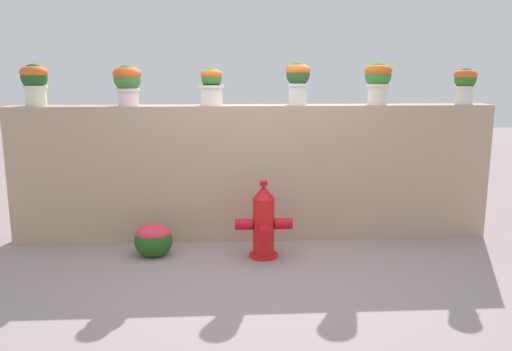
{
  "coord_description": "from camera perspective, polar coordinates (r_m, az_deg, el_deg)",
  "views": [
    {
      "loc": [
        -0.31,
        -4.87,
        1.98
      ],
      "look_at": [
        0.02,
        0.92,
        0.78
      ],
      "focal_mm": 37.47,
      "sensor_mm": 36.0,
      "label": 1
    }
  ],
  "objects": [
    {
      "name": "potted_plant_3",
      "position": [
        6.08,
        4.5,
        10.31
      ],
      "size": [
        0.28,
        0.28,
        0.47
      ],
      "color": "silver",
      "rests_on": "stone_wall"
    },
    {
      "name": "ground_plane",
      "position": [
        5.26,
        0.34,
        -10.42
      ],
      "size": [
        24.0,
        24.0,
        0.0
      ],
      "primitive_type": "plane",
      "color": "gray"
    },
    {
      "name": "potted_plant_5",
      "position": [
        6.57,
        21.43,
        9.26
      ],
      "size": [
        0.26,
        0.26,
        0.41
      ],
      "color": "silver",
      "rests_on": "stone_wall"
    },
    {
      "name": "flower_bush_left",
      "position": [
        5.78,
        -10.9,
        -6.64
      ],
      "size": [
        0.4,
        0.36,
        0.36
      ],
      "color": "#23531C",
      "rests_on": "ground"
    },
    {
      "name": "potted_plant_1",
      "position": [
        6.1,
        -13.57,
        9.8
      ],
      "size": [
        0.31,
        0.31,
        0.44
      ],
      "color": "silver",
      "rests_on": "stone_wall"
    },
    {
      "name": "potted_plant_4",
      "position": [
        6.23,
        12.9,
        10.06
      ],
      "size": [
        0.31,
        0.31,
        0.47
      ],
      "color": "beige",
      "rests_on": "stone_wall"
    },
    {
      "name": "potted_plant_2",
      "position": [
        6.01,
        -4.77,
        9.69
      ],
      "size": [
        0.28,
        0.28,
        0.41
      ],
      "color": "silver",
      "rests_on": "stone_wall"
    },
    {
      "name": "fire_hydrant",
      "position": [
        5.57,
        0.83,
        -5.19
      ],
      "size": [
        0.6,
        0.47,
        0.82
      ],
      "color": "red",
      "rests_on": "ground"
    },
    {
      "name": "potted_plant_0",
      "position": [
        6.37,
        -22.59,
        9.37
      ],
      "size": [
        0.3,
        0.3,
        0.45
      ],
      "color": "silver",
      "rests_on": "stone_wall"
    },
    {
      "name": "stone_wall",
      "position": [
        6.12,
        -0.32,
        0.29
      ],
      "size": [
        5.42,
        0.31,
        1.54
      ],
      "primitive_type": "cube",
      "color": "tan",
      "rests_on": "ground"
    }
  ]
}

